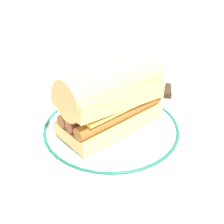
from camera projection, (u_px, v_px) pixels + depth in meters
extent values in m
plane|color=beige|center=(115.00, 131.00, 0.51)|extent=(1.50, 1.50, 0.00)
cylinder|color=white|center=(112.00, 130.00, 0.51)|extent=(0.27, 0.27, 0.01)
torus|color=#195947|center=(112.00, 127.00, 0.50)|extent=(0.25, 0.25, 0.01)
cube|color=#E4BC6C|center=(112.00, 120.00, 0.49)|extent=(0.20, 0.13, 0.03)
cylinder|color=#925922|center=(121.00, 114.00, 0.47)|extent=(0.18, 0.08, 0.02)
cylinder|color=brown|center=(112.00, 108.00, 0.48)|extent=(0.18, 0.08, 0.02)
cylinder|color=brown|center=(103.00, 103.00, 0.50)|extent=(0.18, 0.08, 0.02)
cube|color=#EFC64C|center=(112.00, 102.00, 0.47)|extent=(0.17, 0.12, 0.01)
cube|color=#E3B968|center=(112.00, 93.00, 0.46)|extent=(0.20, 0.13, 0.05)
cylinder|color=#E0B76A|center=(112.00, 85.00, 0.46)|extent=(0.20, 0.12, 0.07)
cube|color=silver|center=(167.00, 79.00, 0.69)|extent=(0.06, 0.08, 0.01)
cube|color=black|center=(168.00, 91.00, 0.63)|extent=(0.04, 0.06, 0.01)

